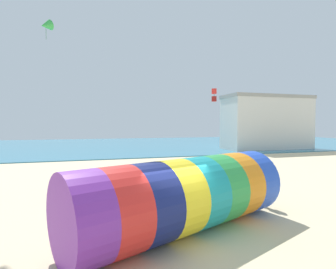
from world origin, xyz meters
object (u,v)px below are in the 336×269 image
at_px(kite_handler, 262,188).
at_px(giant_inflatable_tube, 184,195).
at_px(bystander_near_water, 186,170).
at_px(kite_red_box, 214,95).
at_px(kite_green_delta, 46,25).

bearing_deg(kite_handler, giant_inflatable_tube, -159.52).
xyz_separation_m(kite_handler, bystander_near_water, (-1.77, 5.50, -0.01)).
relative_size(giant_inflatable_tube, kite_handler, 5.19).
bearing_deg(bystander_near_water, kite_red_box, 40.70).
height_order(giant_inflatable_tube, kite_handler, giant_inflatable_tube).
bearing_deg(giant_inflatable_tube, kite_green_delta, 111.90).
distance_m(kite_red_box, bystander_near_water, 7.02).
height_order(kite_red_box, bystander_near_water, kite_red_box).
xyz_separation_m(kite_handler, kite_green_delta, (-11.52, 15.66, 11.93)).
bearing_deg(kite_green_delta, kite_red_box, -28.51).
bearing_deg(kite_handler, kite_red_box, 78.70).
relative_size(kite_green_delta, bystander_near_water, 1.09).
bearing_deg(kite_red_box, bystander_near_water, -139.30).
height_order(giant_inflatable_tube, bystander_near_water, giant_inflatable_tube).
bearing_deg(kite_red_box, kite_green_delta, 151.49).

